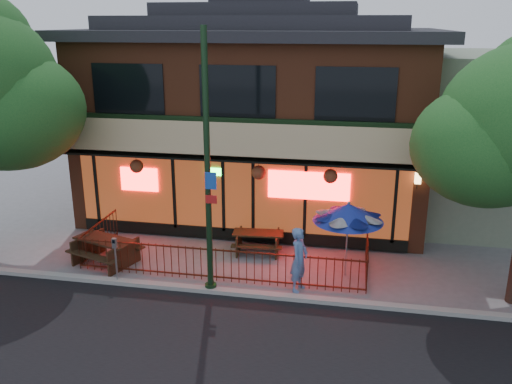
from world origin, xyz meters
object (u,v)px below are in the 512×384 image
picnic_table_left (105,247)px  pedestrian (299,259)px  street_light (208,181)px  patio_umbrella (348,213)px  picnic_table_right (258,239)px  parking_meter_near (115,253)px

picnic_table_left → pedestrian: size_ratio=1.24×
street_light → patio_umbrella: (3.60, 1.63, -1.20)m
pedestrian → picnic_table_right: bearing=51.4°
parking_meter_near → pedestrian: bearing=6.5°
picnic_table_left → patio_umbrella: (7.20, 0.53, 1.41)m
street_light → patio_umbrella: bearing=24.4°
picnic_table_left → patio_umbrella: size_ratio=0.99×
pedestrian → patio_umbrella: bearing=-30.4°
picnic_table_left → pedestrian: 6.01m
picnic_table_left → parking_meter_near: size_ratio=1.65×
picnic_table_left → patio_umbrella: bearing=4.2°
street_light → picnic_table_right: bearing=74.1°
picnic_table_left → parking_meter_near: (0.90, -1.18, 0.40)m
street_light → pedestrian: (2.36, 0.50, -2.24)m
picnic_table_left → picnic_table_right: 4.72m
street_light → parking_meter_near: street_light is taller
picnic_table_left → patio_umbrella: 7.36m
picnic_table_left → parking_meter_near: 1.54m
street_light → picnic_table_left: street_light is taller
picnic_table_right → pedestrian: pedestrian is taller
street_light → patio_umbrella: street_light is taller
picnic_table_left → pedestrian: pedestrian is taller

